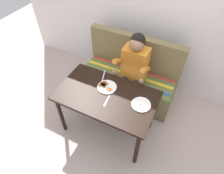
{
  "coord_description": "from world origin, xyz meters",
  "views": [
    {
      "loc": [
        0.73,
        -1.32,
        2.46
      ],
      "look_at": [
        0.0,
        0.15,
        0.72
      ],
      "focal_mm": 30.86,
      "sensor_mm": 36.0,
      "label": 1
    }
  ],
  "objects_px": {
    "plate_breakfast": "(106,87)",
    "plate_eggs": "(141,104)",
    "table": "(107,99)",
    "couch": "(129,79)",
    "fork": "(107,101)",
    "person": "(133,67)",
    "knife": "(104,76)"
  },
  "relations": [
    {
      "from": "couch",
      "to": "plate_breakfast",
      "type": "height_order",
      "value": "couch"
    },
    {
      "from": "plate_breakfast",
      "to": "knife",
      "type": "bearing_deg",
      "value": 127.39
    },
    {
      "from": "plate_breakfast",
      "to": "plate_eggs",
      "type": "distance_m",
      "value": 0.49
    },
    {
      "from": "person",
      "to": "knife",
      "type": "relative_size",
      "value": 6.06
    },
    {
      "from": "table",
      "to": "plate_eggs",
      "type": "relative_size",
      "value": 5.42
    },
    {
      "from": "plate_eggs",
      "to": "fork",
      "type": "distance_m",
      "value": 0.39
    },
    {
      "from": "knife",
      "to": "fork",
      "type": "bearing_deg",
      "value": -75.4
    },
    {
      "from": "plate_breakfast",
      "to": "table",
      "type": "bearing_deg",
      "value": -62.27
    },
    {
      "from": "plate_breakfast",
      "to": "person",
      "type": "bearing_deg",
      "value": 71.96
    },
    {
      "from": "couch",
      "to": "plate_eggs",
      "type": "relative_size",
      "value": 6.5
    },
    {
      "from": "couch",
      "to": "plate_breakfast",
      "type": "relative_size",
      "value": 6.02
    },
    {
      "from": "plate_breakfast",
      "to": "plate_eggs",
      "type": "bearing_deg",
      "value": -8.3
    },
    {
      "from": "person",
      "to": "knife",
      "type": "bearing_deg",
      "value": -132.34
    },
    {
      "from": "person",
      "to": "plate_breakfast",
      "type": "height_order",
      "value": "person"
    },
    {
      "from": "plate_breakfast",
      "to": "knife",
      "type": "distance_m",
      "value": 0.21
    },
    {
      "from": "couch",
      "to": "plate_eggs",
      "type": "bearing_deg",
      "value": -59.77
    },
    {
      "from": "knife",
      "to": "person",
      "type": "bearing_deg",
      "value": 29.18
    },
    {
      "from": "couch",
      "to": "person",
      "type": "distance_m",
      "value": 0.46
    },
    {
      "from": "table",
      "to": "fork",
      "type": "bearing_deg",
      "value": -59.66
    },
    {
      "from": "table",
      "to": "plate_eggs",
      "type": "xyz_separation_m",
      "value": [
        0.42,
        0.04,
        0.09
      ]
    },
    {
      "from": "plate_eggs",
      "to": "fork",
      "type": "bearing_deg",
      "value": -162.02
    },
    {
      "from": "person",
      "to": "plate_eggs",
      "type": "xyz_separation_m",
      "value": [
        0.32,
        -0.55,
        -0.0
      ]
    },
    {
      "from": "table",
      "to": "couch",
      "type": "bearing_deg",
      "value": 90.0
    },
    {
      "from": "couch",
      "to": "person",
      "type": "xyz_separation_m",
      "value": [
        0.1,
        -0.17,
        0.41
      ]
    },
    {
      "from": "plate_eggs",
      "to": "knife",
      "type": "xyz_separation_m",
      "value": [
        -0.61,
        0.24,
        -0.01
      ]
    },
    {
      "from": "fork",
      "to": "couch",
      "type": "bearing_deg",
      "value": 87.74
    },
    {
      "from": "person",
      "to": "plate_breakfast",
      "type": "bearing_deg",
      "value": -108.04
    },
    {
      "from": "couch",
      "to": "knife",
      "type": "distance_m",
      "value": 0.66
    },
    {
      "from": "plate_eggs",
      "to": "knife",
      "type": "height_order",
      "value": "plate_eggs"
    },
    {
      "from": "table",
      "to": "fork",
      "type": "distance_m",
      "value": 0.13
    },
    {
      "from": "table",
      "to": "person",
      "type": "relative_size",
      "value": 0.99
    },
    {
      "from": "couch",
      "to": "knife",
      "type": "xyz_separation_m",
      "value": [
        -0.19,
        -0.49,
        0.4
      ]
    }
  ]
}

